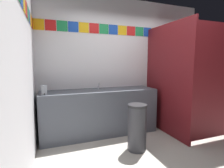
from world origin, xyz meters
name	(u,v)px	position (x,y,z in m)	size (l,w,h in m)	color
ground_plane	(166,156)	(0.00, 0.00, 0.00)	(8.37, 8.37, 0.00)	#B2ADA3
wall_back	(126,64)	(0.00, 1.52, 1.41)	(3.80, 0.09, 2.82)	silver
wall_side	(19,64)	(-1.94, 0.00, 1.41)	(0.09, 2.96, 2.82)	silver
vanity_counter	(100,112)	(-0.72, 1.18, 0.45)	(2.27, 0.61, 0.90)	#4C515B
faucet_center	(99,87)	(-0.72, 1.26, 0.95)	(0.04, 0.10, 0.14)	silver
soap_dispenser	(44,90)	(-1.74, 0.99, 0.98)	(0.09, 0.09, 0.16)	gray
stall_divider	(182,80)	(0.74, 0.53, 1.10)	(0.92, 1.39, 2.20)	maroon
toilet	(178,112)	(1.09, 1.00, 0.30)	(0.39, 0.49, 0.74)	white
trash_bin	(137,127)	(-0.34, 0.33, 0.38)	(0.31, 0.31, 0.77)	#333338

